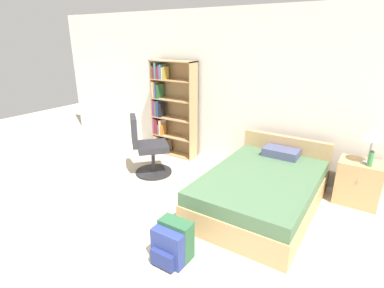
% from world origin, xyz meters
% --- Properties ---
extents(ground_plane, '(14.00, 14.00, 0.00)m').
position_xyz_m(ground_plane, '(0.00, 0.00, 0.00)').
color(ground_plane, beige).
extents(wall_back, '(9.00, 0.06, 2.60)m').
position_xyz_m(wall_back, '(0.00, 3.23, 1.30)').
color(wall_back, white).
rests_on(wall_back, ground_plane).
extents(bookshelf, '(0.89, 0.27, 1.76)m').
position_xyz_m(bookshelf, '(-1.57, 3.01, 0.86)').
color(bookshelf, tan).
rests_on(bookshelf, ground_plane).
extents(bed, '(1.31, 1.99, 0.74)m').
position_xyz_m(bed, '(0.65, 2.11, 0.25)').
color(bed, tan).
rests_on(bed, ground_plane).
extents(office_chair, '(0.72, 0.72, 0.99)m').
position_xyz_m(office_chair, '(-1.29, 2.05, 0.44)').
color(office_chair, '#232326').
rests_on(office_chair, ground_plane).
extents(nightstand, '(0.54, 0.43, 0.60)m').
position_xyz_m(nightstand, '(1.69, 2.90, 0.30)').
color(nightstand, tan).
rests_on(nightstand, ground_plane).
extents(table_lamp, '(0.26, 0.26, 0.48)m').
position_xyz_m(table_lamp, '(1.75, 2.90, 0.99)').
color(table_lamp, '#B2B2B7').
rests_on(table_lamp, nightstand).
extents(water_bottle, '(0.06, 0.06, 0.21)m').
position_xyz_m(water_bottle, '(1.78, 2.80, 0.70)').
color(water_bottle, '#3F8C4C').
rests_on(water_bottle, nightstand).
extents(backpack_green, '(0.34, 0.23, 0.42)m').
position_xyz_m(backpack_green, '(0.26, 0.68, 0.20)').
color(backpack_green, '#2D603D').
rests_on(backpack_green, ground_plane).
extents(backpack_blue, '(0.34, 0.23, 0.37)m').
position_xyz_m(backpack_blue, '(0.26, 0.57, 0.18)').
color(backpack_blue, navy).
rests_on(backpack_blue, ground_plane).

